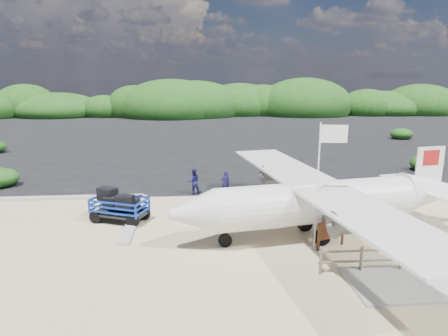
% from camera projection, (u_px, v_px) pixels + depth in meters
% --- Properties ---
extents(ground, '(160.00, 160.00, 0.00)m').
position_uv_depth(ground, '(226.00, 226.00, 19.06)').
color(ground, beige).
extents(asphalt_apron, '(90.00, 50.00, 0.04)m').
position_uv_depth(asphalt_apron, '(205.00, 135.00, 48.18)').
color(asphalt_apron, '#B2B2B2').
rests_on(asphalt_apron, ground).
extents(lagoon, '(9.00, 7.00, 0.40)m').
position_uv_depth(lagoon, '(43.00, 220.00, 19.81)').
color(lagoon, '#B2B2B2').
rests_on(lagoon, ground).
extents(walkway_pad, '(3.50, 2.50, 0.10)m').
position_uv_depth(walkway_pad, '(400.00, 285.00, 13.66)').
color(walkway_pad, '#B2B2B2').
rests_on(walkway_pad, ground).
extents(vegetation_band, '(124.00, 8.00, 4.40)m').
position_uv_depth(vegetation_band, '(200.00, 115.00, 72.46)').
color(vegetation_band, '#B2B2B2').
rests_on(vegetation_band, ground).
extents(fence, '(6.40, 2.00, 1.10)m').
position_uv_depth(fence, '(400.00, 271.00, 14.67)').
color(fence, '#B2B2B2').
rests_on(fence, ground).
extents(baggage_cart, '(3.25, 2.59, 1.42)m').
position_uv_depth(baggage_cart, '(121.00, 221.00, 19.64)').
color(baggage_cart, '#0C33B4').
rests_on(baggage_cart, ground).
extents(flagpole, '(1.11, 0.60, 5.24)m').
position_uv_depth(flagpole, '(314.00, 249.00, 16.56)').
color(flagpole, white).
rests_on(flagpole, ground).
extents(signboard, '(1.43, 0.72, 1.23)m').
position_uv_depth(signboard, '(330.00, 247.00, 16.66)').
color(signboard, '#542D18').
rests_on(signboard, ground).
extents(crew_a, '(0.62, 0.50, 1.48)m').
position_uv_depth(crew_a, '(225.00, 183.00, 23.89)').
color(crew_a, '#15144B').
rests_on(crew_a, ground).
extents(crew_b, '(0.91, 0.79, 1.59)m').
position_uv_depth(crew_b, '(194.00, 182.00, 23.95)').
color(crew_b, '#15144B').
rests_on(crew_b, ground).
extents(crew_c, '(1.19, 0.64, 1.93)m').
position_uv_depth(crew_c, '(301.00, 184.00, 22.75)').
color(crew_c, '#15144B').
rests_on(crew_c, ground).
extents(aircraft_large, '(18.74, 18.74, 4.89)m').
position_uv_depth(aircraft_large, '(328.00, 145.00, 41.24)').
color(aircraft_large, '#B2B2B2').
rests_on(aircraft_large, ground).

